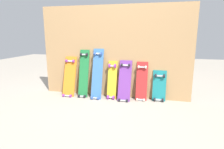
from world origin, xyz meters
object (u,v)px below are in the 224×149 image
Objects in this scene: skateboard_green at (84,75)px; skateboard_blue at (97,76)px; skateboard_teal at (159,88)px; skateboard_red at (142,83)px; skateboard_yellow at (112,82)px; skateboard_orange at (69,78)px; skateboard_purple at (125,83)px.

skateboard_blue is (0.27, -0.02, 0.01)m from skateboard_green.
skateboard_blue is 1.10m from skateboard_teal.
skateboard_red is (0.79, 0.06, -0.11)m from skateboard_blue.
skateboard_yellow is at bearing -176.79° from skateboard_teal.
skateboard_green is at bearing -177.36° from skateboard_teal.
skateboard_yellow is at bearing -177.64° from skateboard_red.
skateboard_green is 1.36m from skateboard_teal.
skateboard_orange is 0.86× the size of skateboard_green.
skateboard_teal is at bearing 3.21° from skateboard_yellow.
skateboard_blue is at bearing -179.90° from skateboard_purple.
skateboard_yellow reaches higher than skateboard_teal.
skateboard_orange reaches higher than skateboard_purple.
skateboard_purple is at bearing -1.61° from skateboard_green.
skateboard_yellow is 0.52m from skateboard_red.
skateboard_orange is at bearing -177.51° from skateboard_yellow.
skateboard_green is 0.54m from skateboard_yellow.
skateboard_yellow is at bearing 1.76° from skateboard_green.
skateboard_teal is at bearing 2.64° from skateboard_green.
skateboard_red is 1.25× the size of skateboard_teal.
skateboard_purple is (0.24, -0.04, 0.00)m from skateboard_yellow.
skateboard_red reaches higher than skateboard_teal.
skateboard_purple is 0.29m from skateboard_red.
skateboard_blue is at bearing -175.53° from skateboard_teal.
skateboard_orange is 1.07× the size of skateboard_red.
skateboard_green reaches higher than skateboard_purple.
skateboard_yellow is at bearing 170.88° from skateboard_purple.
skateboard_blue is at bearing -4.81° from skateboard_green.
skateboard_yellow is 0.24m from skateboard_purple.
skateboard_orange is 0.81m from skateboard_yellow.
skateboard_purple is (1.04, -0.00, -0.02)m from skateboard_orange.
skateboard_orange is 1.64m from skateboard_teal.
skateboard_green is 1.22× the size of skateboard_purple.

